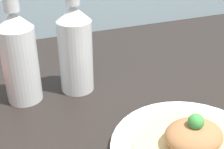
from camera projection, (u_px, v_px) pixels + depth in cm
name	position (u px, v px, depth cm)	size (l,w,h in cm)	color
ground_plane	(120.00, 136.00, 63.06)	(180.00, 110.00, 4.00)	black
plated_food	(193.00, 138.00, 53.63)	(21.00, 21.00, 6.99)	#D6BC7F
cider_bottle_left	(19.00, 53.00, 65.88)	(7.75, 7.75, 30.50)	silver
cider_bottle_right	(75.00, 45.00, 69.72)	(7.75, 7.75, 30.50)	silver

